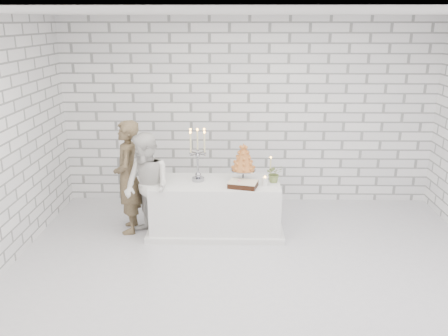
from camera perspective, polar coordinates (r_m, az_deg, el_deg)
ground at (r=5.88m, az=3.42°, el=-12.54°), size 6.00×5.00×0.01m
ceiling at (r=5.10m, az=4.05°, el=18.14°), size 6.00×5.00×0.01m
wall_back at (r=7.73m, az=2.94°, el=6.69°), size 6.00×0.01×3.00m
wall_front at (r=2.97m, az=5.75°, el=-11.44°), size 6.00×0.01×3.00m
cake_table at (r=6.80m, az=-1.01°, el=-4.67°), size 1.80×0.80×0.75m
groom at (r=6.82m, az=-11.47°, el=-1.09°), size 0.46×0.64×1.62m
bride at (r=6.55m, az=-9.22°, el=-2.30°), size 0.91×0.92×1.50m
candelabra at (r=6.62m, az=-3.18°, el=1.57°), size 0.33×0.33×0.76m
croquembouche at (r=6.63m, az=2.33°, el=0.68°), size 0.38×0.38×0.55m
chocolate_cake at (r=6.46m, az=2.29°, el=-1.96°), size 0.43×0.35×0.08m
pillar_candle at (r=6.53m, az=4.93°, el=-1.63°), size 0.09×0.09×0.12m
extra_taper at (r=6.75m, az=5.60°, el=-0.10°), size 0.07×0.07×0.32m
flowers at (r=6.67m, az=6.07°, el=-0.64°), size 0.24×0.21×0.26m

